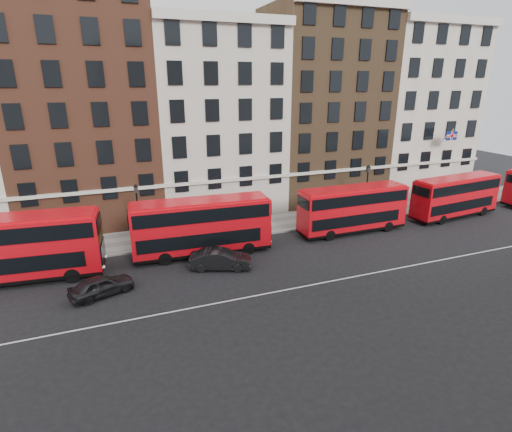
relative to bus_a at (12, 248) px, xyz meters
name	(u,v)px	position (x,y,z in m)	size (l,w,h in m)	color
ground	(284,275)	(17.87, -5.77, -2.57)	(120.00, 120.00, 0.00)	black
pavement	(239,227)	(17.87, 4.73, -2.49)	(80.00, 5.00, 0.15)	slate
kerb	(248,236)	(17.87, 2.23, -2.49)	(80.00, 0.30, 0.16)	gray
road_centre_line	(296,288)	(17.87, -7.77, -2.56)	(70.00, 0.12, 0.01)	white
building_terrace	(212,113)	(17.57, 12.10, 7.67)	(64.00, 11.95, 22.00)	beige
bus_a	(12,248)	(0.00, 0.00, 0.00)	(11.60, 3.80, 4.79)	red
bus_b	(201,226)	(13.17, 0.00, -0.10)	(11.09, 3.23, 4.61)	red
bus_c	(352,208)	(27.29, 0.00, -0.25)	(10.31, 2.55, 4.32)	red
bus_d	(455,196)	(39.57, -0.01, -0.28)	(10.33, 3.44, 4.26)	red
car_rear	(102,285)	(5.49, -4.10, -1.87)	(1.65, 4.09, 1.39)	black
car_front	(220,259)	(13.85, -3.06, -1.82)	(1.59, 4.57, 1.51)	black
lamp_post_left	(138,212)	(8.68, 3.44, 0.51)	(0.44, 0.44, 5.33)	black
lamp_post_right	(367,188)	(31.13, 3.34, 0.51)	(0.44, 0.44, 5.33)	black
traffic_light	(471,185)	(44.36, 2.43, -0.12)	(0.25, 0.45, 3.27)	black
iron_railings	(232,215)	(17.87, 6.93, -1.92)	(6.60, 0.06, 1.00)	black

